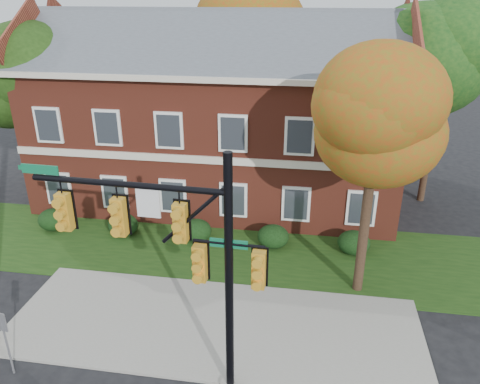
# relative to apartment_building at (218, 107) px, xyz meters

# --- Properties ---
(ground) EXTENTS (120.00, 120.00, 0.00)m
(ground) POSITION_rel_apartment_building_xyz_m (2.00, -11.95, -4.99)
(ground) COLOR black
(ground) RESTS_ON ground
(sidewalk) EXTENTS (14.00, 5.00, 0.08)m
(sidewalk) POSITION_rel_apartment_building_xyz_m (2.00, -10.95, -4.95)
(sidewalk) COLOR gray
(sidewalk) RESTS_ON ground
(grass_strip) EXTENTS (30.00, 6.00, 0.04)m
(grass_strip) POSITION_rel_apartment_building_xyz_m (2.00, -5.95, -4.97)
(grass_strip) COLOR #193811
(grass_strip) RESTS_ON ground
(apartment_building) EXTENTS (18.80, 8.80, 9.74)m
(apartment_building) POSITION_rel_apartment_building_xyz_m (0.00, 0.00, 0.00)
(apartment_building) COLOR maroon
(apartment_building) RESTS_ON ground
(hedge_far_left) EXTENTS (1.40, 1.26, 1.05)m
(hedge_far_left) POSITION_rel_apartment_building_xyz_m (-7.00, -5.25, -4.46)
(hedge_far_left) COLOR black
(hedge_far_left) RESTS_ON ground
(hedge_left) EXTENTS (1.40, 1.26, 1.05)m
(hedge_left) POSITION_rel_apartment_building_xyz_m (-3.50, -5.25, -4.46)
(hedge_left) COLOR black
(hedge_left) RESTS_ON ground
(hedge_center) EXTENTS (1.40, 1.26, 1.05)m
(hedge_center) POSITION_rel_apartment_building_xyz_m (0.00, -5.25, -4.46)
(hedge_center) COLOR black
(hedge_center) RESTS_ON ground
(hedge_right) EXTENTS (1.40, 1.26, 1.05)m
(hedge_right) POSITION_rel_apartment_building_xyz_m (3.50, -5.25, -4.46)
(hedge_right) COLOR black
(hedge_right) RESTS_ON ground
(hedge_far_right) EXTENTS (1.40, 1.26, 1.05)m
(hedge_far_right) POSITION_rel_apartment_building_xyz_m (7.00, -5.25, -4.46)
(hedge_far_right) COLOR black
(hedge_far_right) RESTS_ON ground
(tree_near_right) EXTENTS (4.50, 4.25, 8.58)m
(tree_near_right) POSITION_rel_apartment_building_xyz_m (7.22, -8.09, 1.68)
(tree_near_right) COLOR black
(tree_near_right) RESTS_ON ground
(tree_left_rear) EXTENTS (5.40, 5.10, 8.88)m
(tree_left_rear) POSITION_rel_apartment_building_xyz_m (-9.73, -1.12, 1.69)
(tree_left_rear) COLOR black
(tree_left_rear) RESTS_ON ground
(tree_right_rear) EXTENTS (6.30, 5.95, 10.62)m
(tree_right_rear) POSITION_rel_apartment_building_xyz_m (11.31, 0.86, 3.13)
(tree_right_rear) COLOR black
(tree_right_rear) RESTS_ON ground
(tree_far_rear) EXTENTS (6.84, 6.46, 11.52)m
(tree_far_rear) POSITION_rel_apartment_building_xyz_m (1.34, 7.84, 3.86)
(tree_far_rear) COLOR black
(tree_far_rear) RESTS_ON ground
(traffic_signal) EXTENTS (6.44, 0.64, 7.18)m
(traffic_signal) POSITION_rel_apartment_building_xyz_m (1.74, -13.40, -0.53)
(traffic_signal) COLOR gray
(traffic_signal) RESTS_ON ground
(sign_post) EXTENTS (0.32, 0.09, 2.21)m
(sign_post) POSITION_rel_apartment_building_xyz_m (-3.50, -13.94, -3.49)
(sign_post) COLOR slate
(sign_post) RESTS_ON ground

